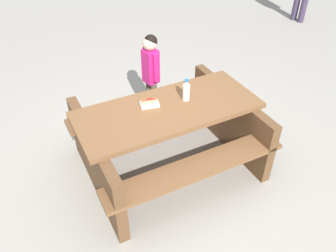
{
  "coord_description": "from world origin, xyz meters",
  "views": [
    {
      "loc": [
        1.88,
        1.95,
        2.63
      ],
      "look_at": [
        0.0,
        0.0,
        0.52
      ],
      "focal_mm": 36.34,
      "sensor_mm": 36.0,
      "label": 1
    }
  ],
  "objects_px": {
    "child_in_coat": "(151,66)",
    "picnic_table": "(168,132)",
    "hotdog_tray": "(150,103)",
    "soda_bottle": "(186,91)"
  },
  "relations": [
    {
      "from": "child_in_coat",
      "to": "picnic_table",
      "type": "bearing_deg",
      "value": 58.35
    },
    {
      "from": "hotdog_tray",
      "to": "soda_bottle",
      "type": "bearing_deg",
      "value": 152.52
    },
    {
      "from": "soda_bottle",
      "to": "child_in_coat",
      "type": "bearing_deg",
      "value": -108.23
    },
    {
      "from": "soda_bottle",
      "to": "hotdog_tray",
      "type": "xyz_separation_m",
      "value": [
        0.33,
        -0.17,
        -0.07
      ]
    },
    {
      "from": "soda_bottle",
      "to": "hotdog_tray",
      "type": "bearing_deg",
      "value": -27.48
    },
    {
      "from": "picnic_table",
      "to": "hotdog_tray",
      "type": "xyz_separation_m",
      "value": [
        0.1,
        -0.15,
        0.34
      ]
    },
    {
      "from": "child_in_coat",
      "to": "hotdog_tray",
      "type": "bearing_deg",
      "value": 47.68
    },
    {
      "from": "hotdog_tray",
      "to": "child_in_coat",
      "type": "height_order",
      "value": "child_in_coat"
    },
    {
      "from": "picnic_table",
      "to": "soda_bottle",
      "type": "relative_size",
      "value": 9.31
    },
    {
      "from": "picnic_table",
      "to": "hotdog_tray",
      "type": "relative_size",
      "value": 10.1
    }
  ]
}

